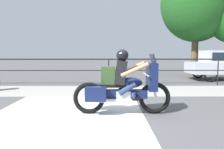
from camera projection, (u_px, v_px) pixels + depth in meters
The scene contains 6 objects.
ground_plane at pixel (107, 115), 5.19m from camera, with size 120.00×120.00×0.00m, color #565659.
sidewalk_band at pixel (108, 91), 8.58m from camera, with size 44.00×2.40×0.01m, color #A8A59E.
crosswalk_band at pixel (66, 117), 4.99m from camera, with size 3.63×6.00×0.01m, color silver.
fence_railing at pixel (109, 64), 10.11m from camera, with size 36.00×0.05×1.22m.
motorcycle at pixel (122, 85), 5.24m from camera, with size 2.36×0.76×1.56m.
tree_behind_sign at pixel (196, 3), 13.70m from camera, with size 4.45×4.45×7.08m.
Camera 1 is at (0.10, -5.08, 1.46)m, focal length 35.00 mm.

